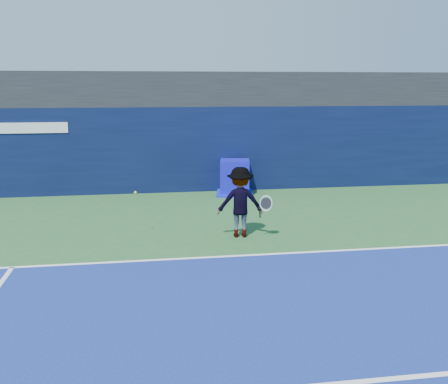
{
  "coord_description": "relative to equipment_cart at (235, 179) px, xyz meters",
  "views": [
    {
      "loc": [
        -2.11,
        -7.42,
        3.74
      ],
      "look_at": [
        -0.18,
        5.2,
        1.0
      ],
      "focal_mm": 40.0,
      "sensor_mm": 36.0,
      "label": 1
    }
  ],
  "objects": [
    {
      "name": "tennis_player",
      "position": [
        -0.72,
        -4.94,
        0.34
      ],
      "size": [
        1.36,
        0.78,
        1.77
      ],
      "color": "white",
      "rests_on": "ground"
    },
    {
      "name": "stadium_band",
      "position": [
        -0.85,
        2.07,
        3.05
      ],
      "size": [
        36.0,
        3.0,
        1.2
      ],
      "primitive_type": "cube",
      "color": "black",
      "rests_on": "back_wall_assembly"
    },
    {
      "name": "equipment_cart",
      "position": [
        0.0,
        0.0,
        0.0
      ],
      "size": [
        1.44,
        1.44,
        1.2
      ],
      "color": "#100CB2",
      "rests_on": "ground"
    },
    {
      "name": "back_wall_assembly",
      "position": [
        -0.85,
        1.07,
        0.95
      ],
      "size": [
        36.0,
        1.03,
        3.0
      ],
      "color": "#091133",
      "rests_on": "ground"
    },
    {
      "name": "ground",
      "position": [
        -0.85,
        -9.43,
        -0.55
      ],
      "size": [
        80.0,
        80.0,
        0.0
      ],
      "primitive_type": "plane",
      "color": "#285A29",
      "rests_on": "ground"
    },
    {
      "name": "baseline",
      "position": [
        -0.85,
        -6.43,
        -0.54
      ],
      "size": [
        24.0,
        0.1,
        0.01
      ],
      "primitive_type": "cube",
      "color": "white",
      "rests_on": "ground"
    },
    {
      "name": "tennis_ball",
      "position": [
        -3.31,
        -4.53,
        0.58
      ],
      "size": [
        0.07,
        0.07,
        0.07
      ],
      "color": "#C5EB1A",
      "rests_on": "ground"
    }
  ]
}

